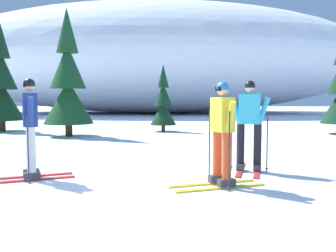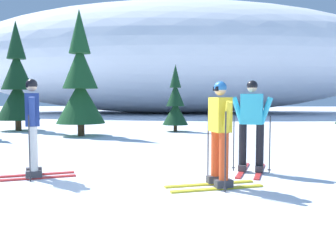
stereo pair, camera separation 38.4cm
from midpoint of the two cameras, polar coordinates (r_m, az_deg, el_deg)
name	(u,v)px [view 2 (the right image)]	position (r m, az deg, el deg)	size (l,w,h in m)	color
ground_plane	(143,185)	(6.21, -2.10, -9.15)	(120.00, 120.00, 0.00)	white
skier_yellow_jacket	(219,132)	(6.05, 9.75, -0.89)	(1.62, 0.92, 1.72)	gold
skier_navy_jacket	(32,126)	(7.06, -18.78, 0.01)	(1.69, 1.04, 1.79)	red
skier_cyan_jacket	(252,124)	(7.37, 14.24, 0.26)	(0.83, 1.64, 1.79)	red
pine_tree_center_left	(17,85)	(17.72, -21.68, 5.91)	(1.88, 1.88, 4.87)	#47301E
pine_tree_center	(80,83)	(14.55, -12.66, 6.45)	(1.86, 1.86, 4.82)	#47301E
pine_tree_center_right	(175,104)	(16.05, 1.83, 3.49)	(1.12, 1.12, 2.91)	#47301E
snow_ridge_background	(171,60)	(36.51, 0.83, 10.16)	(42.20, 20.70, 10.34)	white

